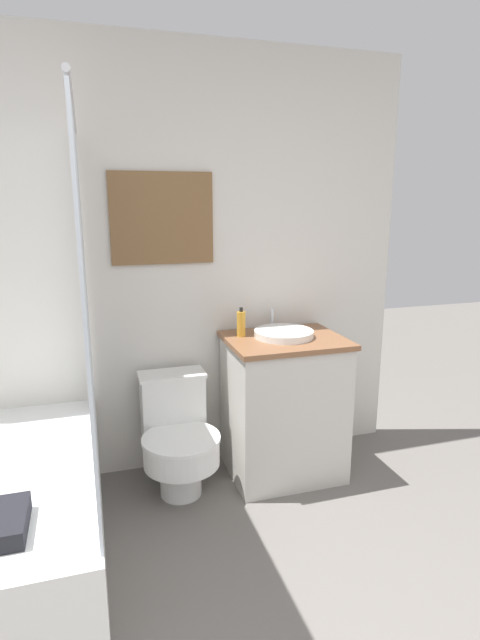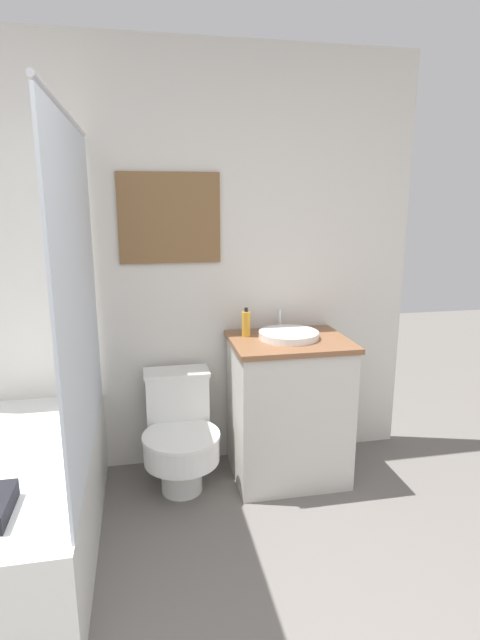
{
  "view_description": "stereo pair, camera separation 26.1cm",
  "coord_description": "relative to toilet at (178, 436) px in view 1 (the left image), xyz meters",
  "views": [
    {
      "loc": [
        -0.36,
        -0.57,
        1.63
      ],
      "look_at": [
        0.39,
        1.86,
        1.02
      ],
      "focal_mm": 28.0,
      "sensor_mm": 36.0,
      "label": 1
    },
    {
      "loc": [
        -0.1,
        -0.64,
        1.63
      ],
      "look_at": [
        0.39,
        1.86,
        1.02
      ],
      "focal_mm": 28.0,
      "sensor_mm": 36.0,
      "label": 2
    }
  ],
  "objects": [
    {
      "name": "wall_back",
      "position": [
        -0.06,
        0.31,
        0.93
      ],
      "size": [
        3.11,
        0.07,
        2.5
      ],
      "color": "silver",
      "rests_on": "ground_plane"
    },
    {
      "name": "soap_bottle",
      "position": [
        0.41,
        0.11,
        0.6
      ],
      "size": [
        0.05,
        0.05,
        0.17
      ],
      "color": "gold",
      "rests_on": "vanity"
    },
    {
      "name": "vanity",
      "position": [
        0.64,
        -0.0,
        0.1
      ],
      "size": [
        0.68,
        0.55,
        0.86
      ],
      "color": "beige",
      "rests_on": "ground_plane"
    },
    {
      "name": "sink",
      "position": [
        0.64,
        0.02,
        0.55
      ],
      "size": [
        0.35,
        0.38,
        0.13
      ],
      "color": "white",
      "rests_on": "vanity"
    },
    {
      "name": "toilet",
      "position": [
        0.0,
        0.0,
        0.0
      ],
      "size": [
        0.43,
        0.58,
        0.66
      ],
      "color": "white",
      "rests_on": "ground_plane"
    },
    {
      "name": "shower_area",
      "position": [
        -0.76,
        -0.44,
        -0.04
      ],
      "size": [
        0.69,
        1.46,
        1.98
      ],
      "color": "white",
      "rests_on": "ground_plane"
    }
  ]
}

